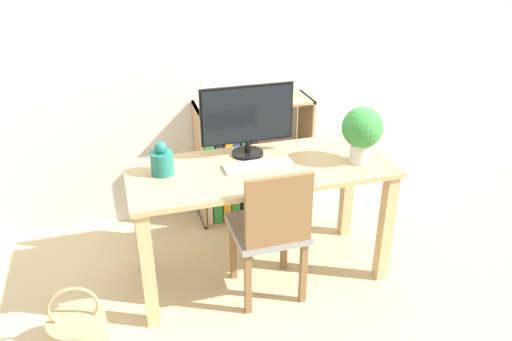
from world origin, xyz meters
name	(u,v)px	position (x,y,z in m)	size (l,w,h in m)	color
ground_plane	(261,272)	(0.00, 0.00, 0.00)	(10.00, 10.00, 0.00)	#CCB284
wall_back	(222,34)	(0.00, 0.88, 1.30)	(8.00, 0.05, 2.60)	silver
desk	(261,188)	(0.00, 0.00, 0.60)	(1.49, 0.62, 0.74)	tan
monitor	(247,117)	(-0.03, 0.18, 0.97)	(0.55, 0.19, 0.42)	black
keyboard	(258,166)	(-0.02, 0.00, 0.75)	(0.39, 0.13, 0.02)	#B2B2B7
vase	(162,161)	(-0.54, 0.07, 0.81)	(0.13, 0.13, 0.19)	#1E7266
potted_plant	(362,131)	(0.55, -0.10, 0.93)	(0.23, 0.23, 0.33)	silver
chair	(271,229)	(-0.01, -0.22, 0.46)	(0.40, 0.40, 0.84)	gray
bookshelf	(236,166)	(0.03, 0.71, 0.40)	(0.81, 0.28, 0.87)	tan
basket	(79,334)	(-1.07, -0.36, 0.12)	(0.28, 0.28, 0.41)	tan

